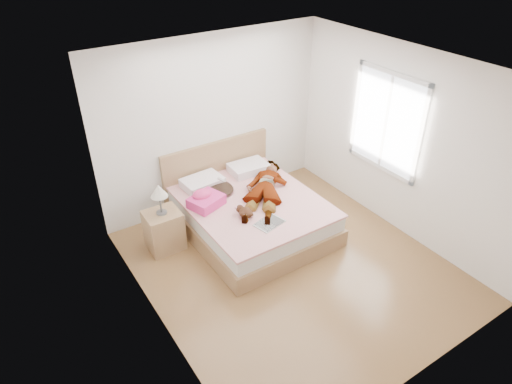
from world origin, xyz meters
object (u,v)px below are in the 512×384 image
Objects in this scene: bed at (249,211)px; nightstand at (164,227)px; phone at (221,179)px; coffee_mug at (246,216)px; woman at (265,186)px; magazine at (270,223)px; plush_toy at (245,212)px; towel at (205,200)px.

bed reaches higher than nightstand.
phone is 0.82m from coffee_mug.
phone is at bearing 121.28° from bed.
bed is 2.09× the size of nightstand.
bed is (-0.27, 0.02, -0.35)m from woman.
nightstand is (-0.98, -0.14, -0.37)m from phone.
magazine is 1.44m from nightstand.
phone is at bearing 84.36° from coffee_mug.
coffee_mug is at bearing -102.70° from woman.
plush_toy is at bearing -129.09° from bed.
woman is 1.53m from nightstand.
plush_toy is at bearing -59.97° from towel.
phone is 0.70× the size of coffee_mug.
magazine is (0.49, -0.83, -0.09)m from towel.
plush_toy is (0.30, -0.53, -0.02)m from towel.
magazine is at bearing -59.34° from towel.
phone is at bearing 84.89° from plush_toy.
phone is at bearing 8.09° from nightstand.
woman is 11.61× the size of coffee_mug.
phone is 0.05× the size of bed.
coffee_mug is at bearing -102.37° from plush_toy.
plush_toy reaches higher than coffee_mug.
nightstand is (-0.61, 0.08, -0.27)m from towel.
woman reaches higher than phone.
phone is 0.76m from plush_toy.
bed is 0.57m from plush_toy.
towel is at bearing -7.57° from nightstand.
nightstand is at bearing 146.36° from plush_toy.
towel is at bearing -149.32° from woman.
phone reaches higher than magazine.
nightstand reaches higher than phone.
nightstand is at bearing 172.43° from towel.
woman is at bearing -4.06° from bed.
phone is 1.06m from nightstand.
plush_toy is at bearing 121.74° from magazine.
phone is 0.18× the size of towel.
bed is 0.60m from coffee_mug.
bed is 14.97× the size of coffee_mug.
coffee_mug is 0.14× the size of nightstand.
woman is 3.79× the size of magazine.
coffee_mug is 1.15m from nightstand.
phone is 0.10× the size of nightstand.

